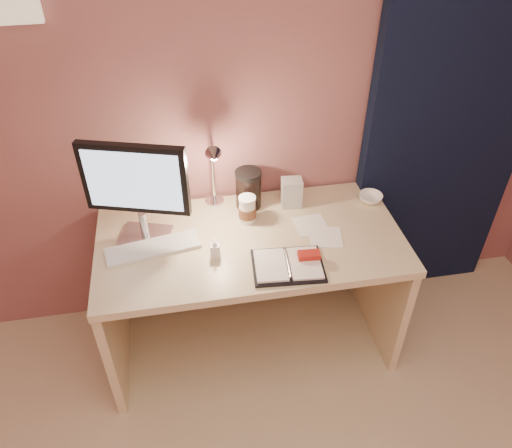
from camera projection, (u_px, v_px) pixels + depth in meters
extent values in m
plane|color=#A0615D|center=(236.00, 98.00, 2.24)|extent=(3.50, 0.00, 3.50)
cube|color=black|center=(451.00, 115.00, 2.43)|extent=(0.85, 0.08, 2.20)
cube|color=beige|center=(251.00, 241.00, 2.29)|extent=(1.40, 0.70, 0.04)
cube|color=beige|center=(114.00, 314.00, 2.43)|extent=(0.04, 0.66, 0.69)
cube|color=beige|center=(379.00, 279.00, 2.62)|extent=(0.04, 0.66, 0.69)
cube|color=beige|center=(241.00, 245.00, 2.74)|extent=(1.32, 0.03, 0.55)
cube|color=silver|center=(146.00, 235.00, 2.28)|extent=(0.26, 0.22, 0.02)
cylinder|color=silver|center=(144.00, 224.00, 2.24)|extent=(0.04, 0.04, 0.12)
cube|color=black|center=(135.00, 178.00, 2.09)|extent=(0.45, 0.17, 0.32)
cube|color=#BBDBFF|center=(137.00, 181.00, 2.07)|extent=(0.39, 0.12, 0.27)
cube|color=silver|center=(153.00, 248.00, 2.22)|extent=(0.43, 0.19, 0.02)
cube|color=black|center=(288.00, 266.00, 2.13)|extent=(0.32, 0.25, 0.01)
cube|color=white|center=(271.00, 265.00, 2.12)|extent=(0.15, 0.21, 0.01)
cube|color=white|center=(305.00, 263.00, 2.13)|extent=(0.15, 0.21, 0.01)
cube|color=#BA320F|center=(309.00, 255.00, 2.14)|extent=(0.10, 0.06, 0.03)
cube|color=white|center=(311.00, 225.00, 2.35)|extent=(0.16, 0.16, 0.00)
cube|color=white|center=(326.00, 237.00, 2.29)|extent=(0.17, 0.17, 0.00)
cylinder|color=white|center=(247.00, 210.00, 2.35)|extent=(0.08, 0.08, 0.12)
cylinder|color=brown|center=(247.00, 212.00, 2.35)|extent=(0.08, 0.08, 0.05)
cylinder|color=white|center=(247.00, 198.00, 2.30)|extent=(0.08, 0.08, 0.01)
imported|color=white|center=(370.00, 198.00, 2.50)|extent=(0.15, 0.15, 0.04)
imported|color=white|center=(215.00, 247.00, 2.16)|extent=(0.05, 0.05, 0.09)
cylinder|color=black|center=(248.00, 191.00, 2.42)|extent=(0.12, 0.12, 0.18)
cube|color=#B7B7B2|center=(292.00, 193.00, 2.43)|extent=(0.10, 0.09, 0.15)
cylinder|color=silver|center=(215.00, 201.00, 2.49)|extent=(0.09, 0.09, 0.02)
cylinder|color=silver|center=(213.00, 170.00, 2.38)|extent=(0.01, 0.01, 0.35)
cone|color=silver|center=(216.00, 157.00, 2.14)|extent=(0.07, 0.06, 0.07)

